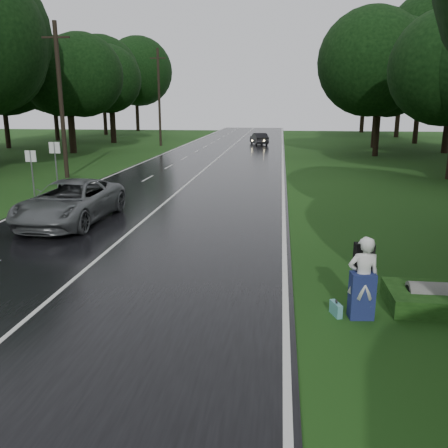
# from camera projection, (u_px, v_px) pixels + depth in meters

# --- Properties ---
(ground) EXTENTS (160.00, 160.00, 0.00)m
(ground) POSITION_uv_depth(u_px,v_px,m) (39.00, 311.00, 11.09)
(ground) COLOR #1C4113
(ground) RESTS_ON ground
(road) EXTENTS (12.00, 140.00, 0.04)m
(road) POSITION_uv_depth(u_px,v_px,m) (193.00, 180.00, 30.33)
(road) COLOR black
(road) RESTS_ON ground
(lane_center) EXTENTS (0.12, 140.00, 0.01)m
(lane_center) POSITION_uv_depth(u_px,v_px,m) (193.00, 179.00, 30.32)
(lane_center) COLOR silver
(lane_center) RESTS_ON road
(grey_car) EXTENTS (2.92, 6.13, 1.69)m
(grey_car) POSITION_uv_depth(u_px,v_px,m) (70.00, 202.00, 19.07)
(grey_car) COLOR #54585A
(grey_car) RESTS_ON road
(far_car) EXTENTS (2.54, 4.44, 1.38)m
(far_car) POSITION_uv_depth(u_px,v_px,m) (259.00, 139.00, 56.59)
(far_car) COLOR black
(far_car) RESTS_ON road
(hitchhiker) EXTENTS (0.75, 0.69, 1.93)m
(hitchhiker) POSITION_uv_depth(u_px,v_px,m) (363.00, 281.00, 10.52)
(hitchhiker) COLOR silver
(hitchhiker) RESTS_ON ground
(suitcase) EXTENTS (0.27, 0.46, 0.31)m
(suitcase) POSITION_uv_depth(u_px,v_px,m) (336.00, 309.00, 10.80)
(suitcase) COLOR #549FA2
(suitcase) RESTS_ON ground
(culvert) EXTENTS (1.28, 0.64, 0.64)m
(culvert) POSITION_uv_depth(u_px,v_px,m) (434.00, 308.00, 11.23)
(culvert) COLOR slate
(culvert) RESTS_ON ground
(utility_pole_mid) EXTENTS (1.80, 0.28, 9.75)m
(utility_pole_mid) POSITION_uv_depth(u_px,v_px,m) (67.00, 178.00, 31.27)
(utility_pole_mid) COLOR black
(utility_pole_mid) RESTS_ON ground
(utility_pole_far) EXTENTS (1.80, 0.28, 10.90)m
(utility_pole_far) POSITION_uv_depth(u_px,v_px,m) (161.00, 146.00, 55.45)
(utility_pole_far) COLOR black
(utility_pole_far) RESTS_ON ground
(road_sign_a) EXTENTS (0.58, 0.10, 2.44)m
(road_sign_a) POSITION_uv_depth(u_px,v_px,m) (35.00, 197.00, 24.67)
(road_sign_a) COLOR white
(road_sign_a) RESTS_ON ground
(road_sign_b) EXTENTS (0.64, 0.10, 2.66)m
(road_sign_b) POSITION_uv_depth(u_px,v_px,m) (58.00, 188.00, 27.24)
(road_sign_b) COLOR white
(road_sign_b) RESTS_ON ground
(tree_left_e) EXTENTS (8.58, 8.58, 13.40)m
(tree_left_e) POSITION_uv_depth(u_px,v_px,m) (74.00, 153.00, 47.16)
(tree_left_e) COLOR black
(tree_left_e) RESTS_ON ground
(tree_left_f) EXTENTS (8.96, 8.96, 13.99)m
(tree_left_f) POSITION_uv_depth(u_px,v_px,m) (114.00, 143.00, 59.76)
(tree_left_f) COLOR black
(tree_left_f) RESTS_ON ground
(tree_right_e) EXTENTS (9.23, 9.23, 14.43)m
(tree_right_e) POSITION_uv_depth(u_px,v_px,m) (375.00, 156.00, 44.33)
(tree_right_e) COLOR black
(tree_right_e) RESTS_ON ground
(tree_right_f) EXTENTS (8.22, 8.22, 12.85)m
(tree_right_f) POSITION_uv_depth(u_px,v_px,m) (374.00, 147.00, 53.13)
(tree_right_f) COLOR black
(tree_right_f) RESTS_ON ground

